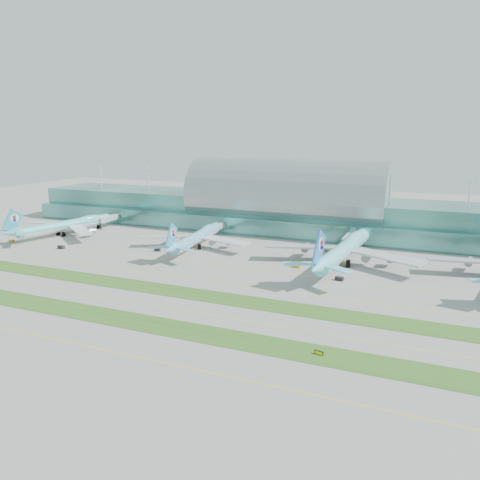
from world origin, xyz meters
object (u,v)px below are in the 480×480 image
at_px(terminal, 286,207).
at_px(airliner_c, 344,249).
at_px(airliner_a, 67,225).
at_px(taxiway_sign_east, 319,353).
at_px(airliner_b, 197,236).

relative_size(terminal, airliner_c, 4.06).
bearing_deg(terminal, airliner_a, -150.67).
bearing_deg(airliner_c, terminal, 131.67).
xyz_separation_m(airliner_c, taxiway_sign_east, (10.41, -92.85, -6.56)).
height_order(terminal, airliner_a, terminal).
bearing_deg(airliner_a, airliner_b, 15.97).
height_order(airliner_a, airliner_c, airliner_c).
xyz_separation_m(terminal, airliner_b, (-28.95, -61.98, -8.40)).
distance_m(terminal, airliner_a, 130.96).
relative_size(terminal, airliner_a, 4.88).
distance_m(terminal, airliner_b, 68.92).
height_order(terminal, airliner_b, terminal).
bearing_deg(airliner_b, airliner_a, 176.27).
height_order(terminal, taxiway_sign_east, terminal).
bearing_deg(taxiway_sign_east, airliner_a, 161.28).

